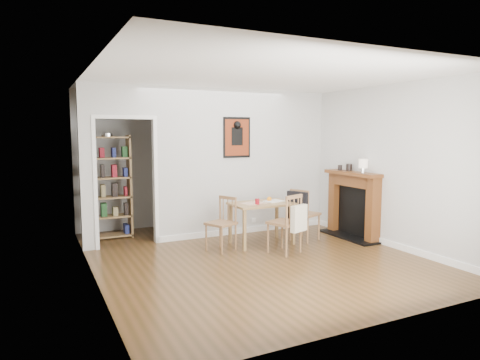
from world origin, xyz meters
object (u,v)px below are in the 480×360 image
chair_left (221,224)px  mantel_lamp (363,164)px  bookshelf (109,188)px  ceramic_jar_a (349,167)px  ceramic_jar_b (340,168)px  fireplace (354,202)px  notebook (274,201)px  chair_front (285,223)px  red_glass (257,202)px  chair_right (304,214)px  dining_table (262,208)px  orange_fruit (269,199)px

chair_left → mantel_lamp: 2.59m
bookshelf → ceramic_jar_a: 4.24m
chair_left → ceramic_jar_b: size_ratio=8.84×
mantel_lamp → bookshelf: bearing=151.1°
fireplace → ceramic_jar_b: ceramic_jar_b is taller
notebook → ceramic_jar_a: size_ratio=2.42×
chair_front → red_glass: 0.62m
chair_right → fireplace: size_ratio=0.72×
fireplace → bookshelf: bearing=155.0°
chair_left → chair_right: chair_right is taller
dining_table → chair_front: size_ratio=1.10×
chair_right → ceramic_jar_a: 1.21m
notebook → chair_front: bearing=-105.3°
dining_table → chair_left: bearing=-174.0°
ceramic_jar_b → mantel_lamp: bearing=-91.1°
chair_front → fireplace: size_ratio=0.73×
chair_front → bookshelf: bookshelf is taller
chair_right → ceramic_jar_b: ceramic_jar_b is taller
red_glass → ceramic_jar_a: ceramic_jar_a is taller
dining_table → chair_front: bearing=-84.2°
notebook → ceramic_jar_a: ceramic_jar_a is taller
chair_front → bookshelf: bearing=136.3°
orange_fruit → ceramic_jar_b: (1.45, -0.03, 0.48)m
orange_fruit → ceramic_jar_b: size_ratio=0.83×
orange_fruit → chair_right: bearing=-19.1°
dining_table → chair_front: (0.06, -0.63, -0.14)m
dining_table → chair_left: (-0.77, -0.08, -0.18)m
dining_table → chair_right: size_ratio=1.13×
bookshelf → mantel_lamp: (3.81, -2.10, 0.42)m
mantel_lamp → ceramic_jar_b: size_ratio=2.49×
orange_fruit → ceramic_jar_a: ceramic_jar_a is taller
fireplace → ceramic_jar_b: bearing=100.7°
chair_left → red_glass: 0.70m
mantel_lamp → dining_table: bearing=160.4°
red_glass → orange_fruit: size_ratio=1.17×
chair_left → ceramic_jar_a: bearing=-1.2°
ceramic_jar_a → chair_front: bearing=-163.2°
dining_table → chair_front: chair_front is taller
chair_left → dining_table: bearing=6.0°
chair_left → chair_front: bearing=-33.3°
dining_table → ceramic_jar_a: bearing=-4.5°
bookshelf → red_glass: bookshelf is taller
chair_left → orange_fruit: bearing=8.9°
chair_right → red_glass: chair_right is taller
orange_fruit → mantel_lamp: bearing=-24.1°
notebook → orange_fruit: bearing=137.2°
red_glass → ceramic_jar_b: bearing=4.8°
dining_table → chair_left: 0.79m
chair_front → red_glass: size_ratio=9.84×
dining_table → red_glass: red_glass is taller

